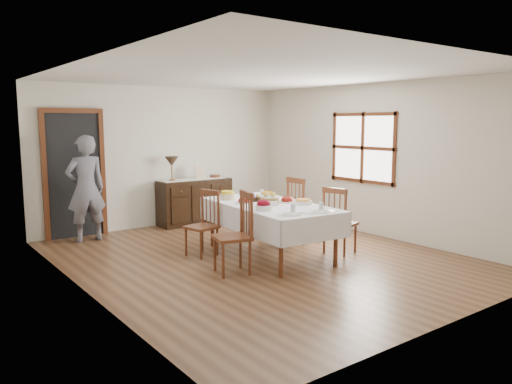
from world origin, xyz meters
TOP-DOWN VIEW (x-y plane):
  - ground at (0.00, 0.00)m, footprint 6.00×6.00m
  - room_shell at (-0.15, 0.42)m, footprint 5.02×6.02m
  - dining_table at (0.18, 0.02)m, footprint 1.32×2.33m
  - chair_left_near at (-0.69, -0.39)m, footprint 0.54×0.54m
  - chair_left_far at (-0.57, 0.62)m, footprint 0.47×0.47m
  - chair_right_near at (1.06, -0.52)m, footprint 0.51×0.51m
  - chair_right_far at (1.12, 0.35)m, footprint 0.45×0.45m
  - sideboard at (0.48, 2.72)m, footprint 1.43×0.52m
  - person at (-1.65, 2.52)m, footprint 0.58×0.37m
  - bread_basket at (0.16, -0.02)m, footprint 0.27×0.27m
  - egg_basket at (0.18, 0.39)m, footprint 0.26×0.26m
  - ham_platter_a at (-0.07, 0.29)m, footprint 0.27×0.27m
  - ham_platter_b at (0.50, -0.01)m, footprint 0.32×0.32m
  - beet_bowl at (-0.20, -0.34)m, footprint 0.23×0.23m
  - carrot_bowl at (0.52, 0.50)m, footprint 0.22×0.22m
  - pineapple_bowl at (-0.07, 0.74)m, footprint 0.23×0.23m
  - casserole_dish at (0.57, -0.28)m, footprint 0.26×0.26m
  - butter_dish at (0.10, -0.15)m, footprint 0.15×0.10m
  - setting_left at (-0.07, -0.77)m, footprint 0.43×0.31m
  - setting_right at (0.35, -0.87)m, footprint 0.43×0.31m
  - glass_far_a at (0.01, 0.72)m, footprint 0.06×0.06m
  - glass_far_b at (0.63, 0.79)m, footprint 0.06×0.06m
  - runner at (0.46, 2.75)m, footprint 1.30×0.35m
  - table_lamp at (0.01, 2.73)m, footprint 0.26×0.26m
  - picture_frame at (0.57, 2.65)m, footprint 0.22×0.08m
  - deco_bowl at (0.96, 2.73)m, footprint 0.20×0.20m

SIDE VIEW (x-z plane):
  - ground at x=0.00m, z-range 0.00..0.00m
  - sideboard at x=0.48m, z-range 0.00..0.86m
  - chair_left_far at x=-0.57m, z-range 0.01..0.96m
  - chair_right_near at x=1.06m, z-range 0.01..1.01m
  - chair_left_near at x=-0.69m, z-range 0.01..1.07m
  - chair_right_far at x=1.12m, z-range 0.01..1.07m
  - dining_table at x=0.18m, z-range 0.29..1.06m
  - setting_left at x=-0.07m, z-range 0.74..0.84m
  - setting_right at x=0.35m, z-range 0.74..0.84m
  - ham_platter_b at x=0.50m, z-range 0.74..0.85m
  - ham_platter_a at x=-0.07m, z-range 0.74..0.86m
  - casserole_dish at x=0.57m, z-range 0.77..0.84m
  - butter_dish at x=0.10m, z-range 0.77..0.84m
  - egg_basket at x=0.18m, z-range 0.75..0.86m
  - carrot_bowl at x=0.52m, z-range 0.77..0.86m
  - glass_far_a at x=0.01m, z-range 0.77..0.86m
  - glass_far_b at x=0.63m, z-range 0.77..0.86m
  - pineapple_bowl at x=-0.07m, z-range 0.77..0.90m
  - beet_bowl at x=-0.20m, z-range 0.76..0.91m
  - bread_basket at x=0.16m, z-range 0.75..0.93m
  - runner at x=0.46m, z-range 0.86..0.87m
  - deco_bowl at x=0.96m, z-range 0.86..0.92m
  - person at x=-1.65m, z-range 0.00..1.86m
  - picture_frame at x=0.57m, z-range 0.86..1.14m
  - table_lamp at x=0.01m, z-range 0.98..1.44m
  - room_shell at x=-0.15m, z-range 0.32..2.97m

